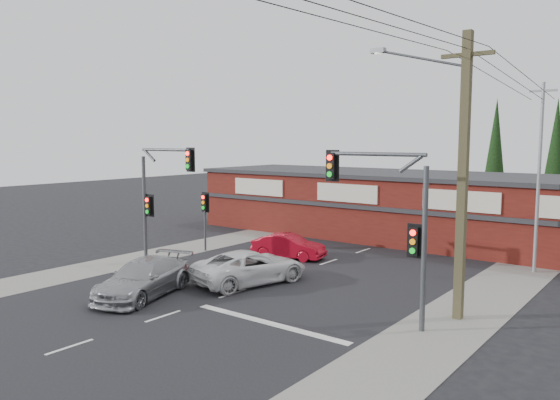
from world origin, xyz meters
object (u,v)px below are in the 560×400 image
Objects in this scene: red_sedan at (289,246)px; shop_building at (391,204)px; silver_suv at (143,278)px; utility_pole at (459,167)px; white_suv at (250,267)px.

red_sedan is 9.85m from shop_building.
utility_pole is at bearing 7.36° from silver_suv.
red_sedan is at bearing -56.77° from white_suv.
silver_suv reaches higher than red_sedan.
red_sedan is (0.41, 9.33, -0.10)m from silver_suv.
white_suv is at bearing -88.19° from shop_building.
silver_suv is 9.34m from red_sedan.
white_suv is 0.53× the size of utility_pole.
red_sedan is at bearing 70.46° from silver_suv.
shop_building reaches higher than red_sedan.
shop_building is 2.73× the size of utility_pole.
shop_building is 17.15m from utility_pole.
silver_suv is at bearing -94.96° from shop_building.
red_sedan is 0.39× the size of utility_pole.
white_suv is at bearing 46.23° from silver_suv.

